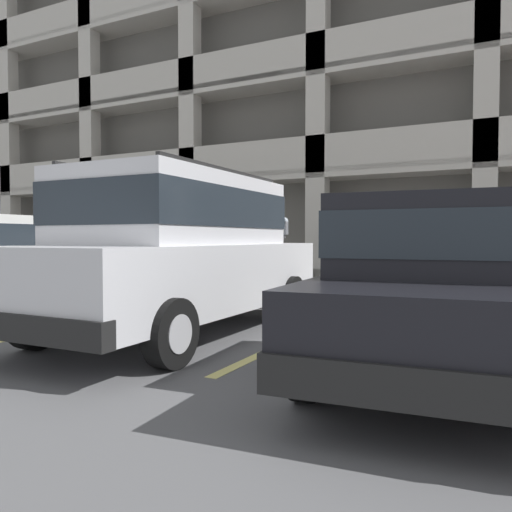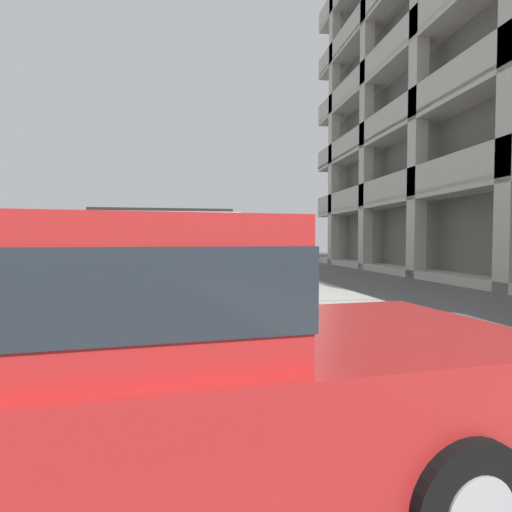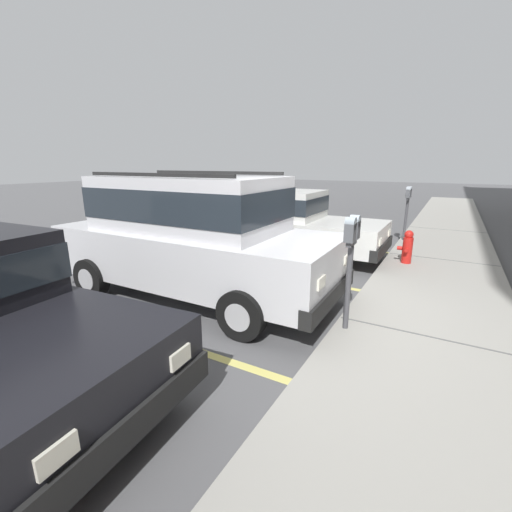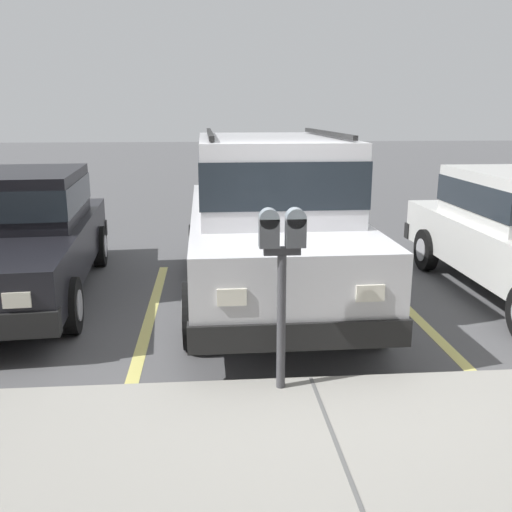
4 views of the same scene
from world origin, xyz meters
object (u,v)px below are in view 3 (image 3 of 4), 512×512
object	(u,v)px
red_sedan	(285,221)
fire_hydrant	(407,247)
parking_meter_near	(351,246)
parking_meter_far	(408,200)
silver_suv	(192,232)

from	to	relation	value
red_sedan	fire_hydrant	bearing A→B (deg)	92.95
red_sedan	parking_meter_near	xyz separation A→B (m)	(3.44, 2.46, 0.38)
parking_meter_near	parking_meter_far	bearing A→B (deg)	-179.55
parking_meter_far	fire_hydrant	world-z (taller)	parking_meter_far
red_sedan	fire_hydrant	world-z (taller)	red_sedan
red_sedan	fire_hydrant	xyz separation A→B (m)	(-0.15, 2.76, -0.36)
red_sedan	fire_hydrant	distance (m)	2.79
silver_suv	parking_meter_far	distance (m)	6.37
silver_suv	fire_hydrant	bearing A→B (deg)	139.02
red_sedan	parking_meter_near	bearing A→B (deg)	35.48
parking_meter_near	parking_meter_far	xyz separation A→B (m)	(-6.01, -0.05, 0.00)
parking_meter_near	parking_meter_far	size ratio (longest dim) A/B	1.00
parking_meter_near	fire_hydrant	size ratio (longest dim) A/B	2.07
silver_suv	parking_meter_near	size ratio (longest dim) A/B	3.32
red_sedan	parking_meter_far	xyz separation A→B (m)	(-2.57, 2.42, 0.38)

